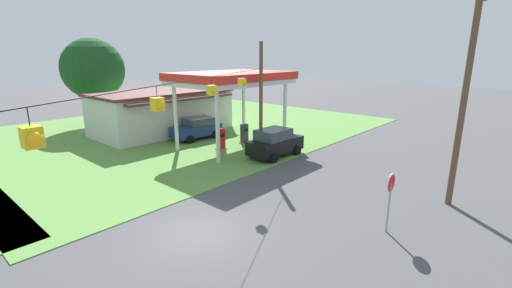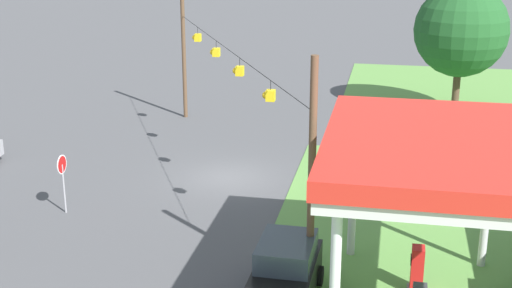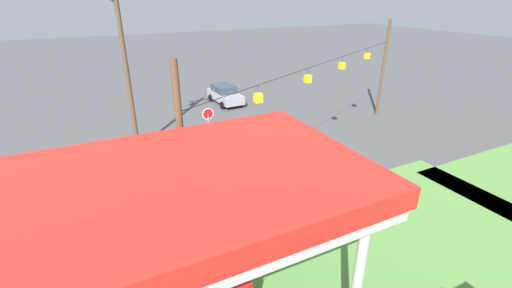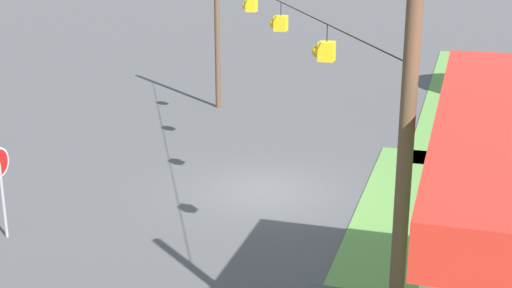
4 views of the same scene
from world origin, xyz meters
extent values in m
plane|color=#4C4C4F|center=(0.00, 0.00, 0.00)|extent=(160.00, 160.00, 0.00)
cube|color=silver|center=(10.40, 8.41, 5.00)|extent=(8.37, 5.74, 0.35)
cube|color=red|center=(10.40, 8.41, 5.45)|extent=(8.57, 5.94, 0.55)
cylinder|color=silver|center=(6.81, 6.15, 2.41)|extent=(0.28, 0.28, 4.82)
cylinder|color=silver|center=(13.99, 6.15, 2.41)|extent=(0.28, 0.28, 4.82)
cube|color=black|center=(10.55, 4.32, 0.81)|extent=(4.26, 1.92, 0.95)
cube|color=#333D47|center=(10.29, 4.33, 1.65)|extent=(2.35, 1.74, 0.72)
cylinder|color=black|center=(11.87, 5.24, 0.34)|extent=(0.68, 0.23, 0.68)
cylinder|color=black|center=(11.84, 3.35, 0.34)|extent=(0.68, 0.23, 0.68)
cylinder|color=black|center=(9.25, 5.29, 0.34)|extent=(0.68, 0.23, 0.68)
cylinder|color=black|center=(9.22, 3.40, 0.34)|extent=(0.68, 0.23, 0.68)
cube|color=#9E9EA3|center=(0.79, -13.76, 0.72)|extent=(2.07, 4.55, 0.75)
cube|color=#333D47|center=(0.80, -14.03, 1.40)|extent=(1.82, 2.54, 0.62)
cylinder|color=black|center=(-0.23, -12.43, 0.34)|extent=(0.25, 0.69, 0.68)
cylinder|color=black|center=(1.66, -12.33, 0.34)|extent=(0.25, 0.69, 0.68)
cylinder|color=black|center=(-0.09, -15.19, 0.34)|extent=(0.25, 0.69, 0.68)
cylinder|color=black|center=(1.80, -15.10, 0.34)|extent=(0.25, 0.69, 0.68)
cylinder|color=#99999E|center=(5.26, -5.66, 1.05)|extent=(0.08, 0.08, 2.10)
cylinder|color=white|center=(5.26, -5.66, 2.10)|extent=(0.80, 0.03, 0.80)
cylinder|color=red|center=(5.26, -5.66, 2.10)|extent=(0.70, 0.03, 0.70)
cylinder|color=brown|center=(9.91, -6.85, 5.64)|extent=(0.28, 0.28, 11.27)
cylinder|color=brown|center=(-9.75, -5.00, 3.90)|extent=(0.24, 0.24, 7.80)
cylinder|color=brown|center=(9.75, 5.00, 3.90)|extent=(0.24, 0.24, 7.80)
cylinder|color=black|center=(0.00, 0.00, 6.09)|extent=(19.52, 10.02, 0.02)
cylinder|color=black|center=(-5.85, -3.00, 5.91)|extent=(0.02, 0.02, 0.35)
cube|color=yellow|center=(-5.85, -3.00, 5.54)|extent=(0.32, 0.32, 0.40)
sphere|color=yellow|center=(-5.85, -3.17, 5.54)|extent=(0.28, 0.28, 0.28)
cylinder|color=black|center=(-1.95, -1.00, 5.91)|extent=(0.02, 0.02, 0.35)
cube|color=yellow|center=(-1.95, -1.00, 5.54)|extent=(0.32, 0.32, 0.40)
sphere|color=yellow|center=(-1.95, -1.17, 5.54)|extent=(0.28, 0.28, 0.28)
cylinder|color=black|center=(1.95, 1.00, 5.91)|extent=(0.02, 0.02, 0.35)
cube|color=yellow|center=(1.95, 1.00, 5.54)|extent=(0.32, 0.32, 0.40)
sphere|color=yellow|center=(1.95, 0.83, 5.54)|extent=(0.28, 0.28, 0.28)
cylinder|color=black|center=(5.85, 3.00, 5.91)|extent=(0.02, 0.02, 0.35)
cube|color=yellow|center=(5.85, 3.00, 5.54)|extent=(0.32, 0.32, 0.40)
sphere|color=yellow|center=(5.85, 2.83, 5.54)|extent=(0.28, 0.28, 0.28)
camera|label=1|loc=(-7.65, -10.06, 7.00)|focal=24.00mm
camera|label=2|loc=(30.33, 7.34, 11.72)|focal=50.00mm
camera|label=3|loc=(12.21, 15.51, 9.59)|focal=24.00mm
camera|label=4|loc=(20.12, 5.78, 8.02)|focal=50.00mm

